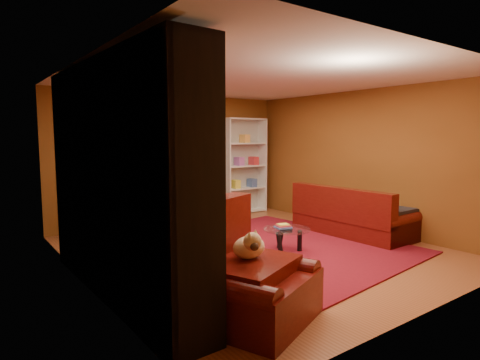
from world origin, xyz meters
TOP-DOWN VIEW (x-y plane):
  - floor at (0.00, 0.00)m, footprint 5.00×5.50m
  - ceiling at (0.00, 0.00)m, footprint 5.00×5.50m
  - wall_back at (0.00, 2.77)m, footprint 5.00×0.05m
  - wall_left at (-2.52, 0.00)m, footprint 0.05×5.50m
  - wall_right at (2.52, 0.00)m, footprint 0.05×5.50m
  - doorway at (0.60, 2.73)m, footprint 1.06×0.60m
  - rug at (0.41, -0.13)m, footprint 3.55×4.01m
  - media_unit at (-2.27, -0.49)m, footprint 0.61×3.32m
  - christmas_tree at (-1.41, 2.15)m, footprint 1.45×1.45m
  - gift_box_teal at (-1.51, 1.61)m, footprint 0.34×0.34m
  - gift_box_green at (-0.78, 1.92)m, footprint 0.27×0.27m
  - gift_box_red at (-1.12, 2.59)m, footprint 0.27×0.27m
  - white_bookshelf at (1.71, 2.57)m, footprint 1.03×0.39m
  - armchair at (-1.49, -1.82)m, footprint 1.53×1.53m
  - dog at (-1.46, -1.76)m, footprint 0.48×0.43m
  - sofa at (2.02, -0.24)m, footprint 1.00×2.10m
  - coffee_table at (0.30, -0.38)m, footprint 0.87×0.87m
  - acrylic_chair at (-0.61, 1.26)m, footprint 0.51×0.54m

SIDE VIEW (x-z plane):
  - floor at x=0.00m, z-range -0.05..0.00m
  - rug at x=0.41m, z-range 0.00..0.02m
  - gift_box_red at x=-1.12m, z-range 0.00..0.23m
  - gift_box_green at x=-0.78m, z-range 0.00..0.24m
  - gift_box_teal at x=-1.51m, z-range 0.00..0.34m
  - coffee_table at x=0.30m, z-range -0.04..0.41m
  - acrylic_chair at x=-0.61m, z-range 0.00..0.80m
  - sofa at x=2.02m, z-range 0.00..0.89m
  - armchair at x=-1.49m, z-range 0.00..0.91m
  - dog at x=-1.46m, z-range 0.53..0.83m
  - christmas_tree at x=-1.41m, z-range -0.03..1.92m
  - doorway at x=0.60m, z-range -0.03..2.13m
  - white_bookshelf at x=1.71m, z-range -0.03..2.18m
  - media_unit at x=-2.27m, z-range 0.00..2.54m
  - wall_back at x=0.00m, z-range 0.00..2.60m
  - wall_left at x=-2.52m, z-range 0.00..2.60m
  - wall_right at x=2.52m, z-range 0.00..2.60m
  - ceiling at x=0.00m, z-range 2.60..2.65m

